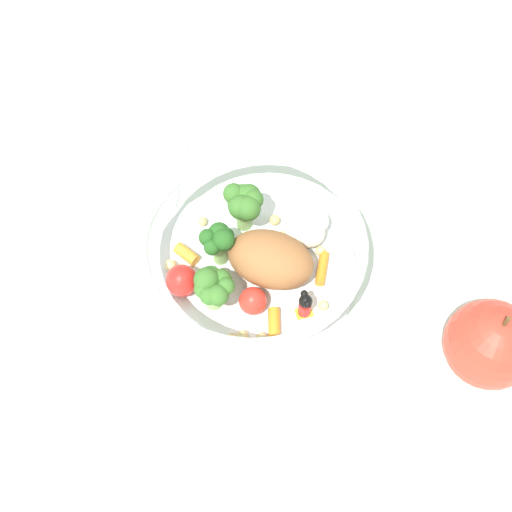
{
  "coord_description": "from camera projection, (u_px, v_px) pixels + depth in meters",
  "views": [
    {
      "loc": [
        0.28,
        0.13,
        0.57
      ],
      "look_at": [
        -0.02,
        0.0,
        0.03
      ],
      "focal_mm": 46.8,
      "sensor_mm": 36.0,
      "label": 1
    }
  ],
  "objects": [
    {
      "name": "food_container",
      "position": [
        257.0,
        255.0,
        0.63
      ],
      "size": [
        0.21,
        0.21,
        0.07
      ],
      "color": "white",
      "rests_on": "ground_plane"
    },
    {
      "name": "ground_plane",
      "position": [
        247.0,
        285.0,
        0.65
      ],
      "size": [
        2.4,
        2.4,
        0.0
      ],
      "primitive_type": "plane",
      "color": "silver"
    },
    {
      "name": "loose_apple",
      "position": [
        490.0,
        344.0,
        0.58
      ],
      "size": [
        0.08,
        0.08,
        0.09
      ],
      "color": "#BC3828",
      "rests_on": "ground_plane"
    },
    {
      "name": "folded_napkin",
      "position": [
        120.0,
        163.0,
        0.73
      ],
      "size": [
        0.14,
        0.16,
        0.01
      ],
      "primitive_type": "cube",
      "rotation": [
        0.0,
        0.0,
        0.29
      ],
      "color": "white",
      "rests_on": "ground_plane"
    }
  ]
}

